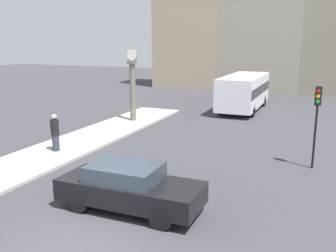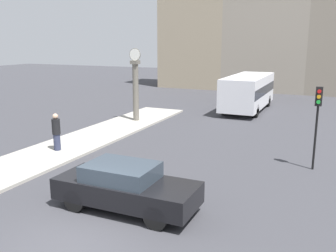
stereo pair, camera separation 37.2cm
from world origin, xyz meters
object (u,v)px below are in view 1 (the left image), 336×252
at_px(bus_distant, 244,90).
at_px(street_clock, 133,87).
at_px(traffic_light_far, 317,110).
at_px(pedestrian_black_jacket, 55,133).
at_px(sedan_car, 129,187).

xyz_separation_m(bus_distant, street_clock, (-5.68, -7.14, 0.80)).
distance_m(bus_distant, traffic_light_far, 13.45).
xyz_separation_m(bus_distant, pedestrian_black_jacket, (-5.74, -14.70, -0.50)).
relative_size(bus_distant, street_clock, 1.69).
relative_size(sedan_car, pedestrian_black_jacket, 2.56).
relative_size(street_clock, pedestrian_black_jacket, 2.62).
distance_m(traffic_light_far, street_clock, 12.24).
bearing_deg(bus_distant, traffic_light_far, -66.09).
bearing_deg(street_clock, sedan_car, -62.45).
relative_size(bus_distant, traffic_light_far, 2.28).
xyz_separation_m(sedan_car, traffic_light_far, (5.11, 6.40, 1.70)).
distance_m(bus_distant, street_clock, 9.16).
relative_size(sedan_car, street_clock, 0.98).
height_order(bus_distant, traffic_light_far, traffic_light_far).
distance_m(sedan_car, street_clock, 13.08).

